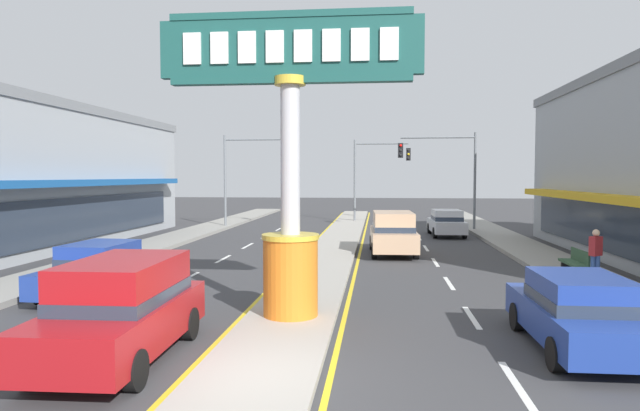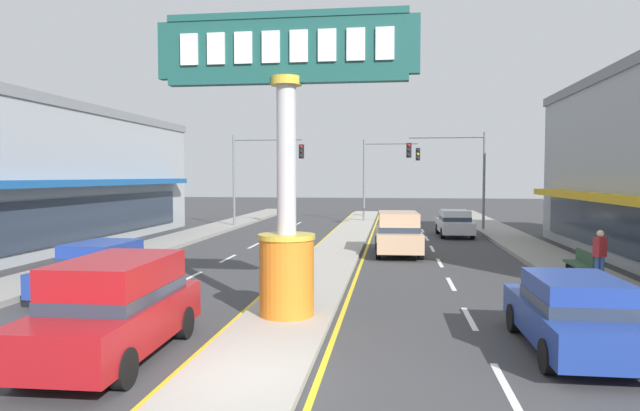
% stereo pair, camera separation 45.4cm
% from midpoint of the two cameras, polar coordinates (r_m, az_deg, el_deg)
% --- Properties ---
extents(ground_plane, '(160.00, 160.00, 0.00)m').
position_cam_midpoint_polar(ground_plane, '(9.91, -6.66, -17.54)').
color(ground_plane, '#3A3A3D').
extents(median_strip, '(2.18, 52.00, 0.14)m').
position_cam_midpoint_polar(median_strip, '(27.30, 2.66, -4.14)').
color(median_strip, '#A39E93').
rests_on(median_strip, ground).
extents(sidewalk_left, '(2.46, 60.00, 0.18)m').
position_cam_midpoint_polar(sidewalk_left, '(27.60, -16.55, -4.15)').
color(sidewalk_left, gray).
rests_on(sidewalk_left, ground).
extents(sidewalk_right, '(2.46, 60.00, 0.18)m').
position_cam_midpoint_polar(sidewalk_right, '(26.08, 22.26, -4.66)').
color(sidewalk_right, gray).
rests_on(sidewalk_right, ground).
extents(lane_markings, '(8.92, 52.00, 0.01)m').
position_cam_midpoint_polar(lane_markings, '(25.98, 2.41, -4.66)').
color(lane_markings, silver).
rests_on(lane_markings, ground).
extents(district_sign, '(6.21, 1.37, 7.17)m').
position_cam_midpoint_polar(district_sign, '(13.20, -2.49, 3.45)').
color(district_sign, orange).
rests_on(district_sign, median_strip).
extents(storefront_left, '(8.23, 25.59, 6.94)m').
position_cam_midpoint_polar(storefront_left, '(30.19, -28.52, 2.65)').
color(storefront_left, '#999EA3').
rests_on(storefront_left, ground).
extents(traffic_light_left_side, '(4.86, 0.46, 6.20)m').
position_cam_midpoint_polar(traffic_light_left_side, '(37.16, -5.89, 4.20)').
color(traffic_light_left_side, slate).
rests_on(traffic_light_left_side, ground).
extents(traffic_light_right_side, '(4.86, 0.46, 6.20)m').
position_cam_midpoint_polar(traffic_light_right_side, '(35.65, 14.06, 4.18)').
color(traffic_light_right_side, slate).
rests_on(traffic_light_right_side, ground).
extents(traffic_light_median_far, '(4.20, 0.46, 6.20)m').
position_cam_midpoint_polar(traffic_light_median_far, '(41.71, 6.92, 3.99)').
color(traffic_light_median_far, slate).
rests_on(traffic_light_median_far, ground).
extents(sedan_near_right_lane, '(1.98, 4.37, 1.53)m').
position_cam_midpoint_polar(sedan_near_right_lane, '(17.59, -20.96, -5.97)').
color(sedan_near_right_lane, navy).
rests_on(sedan_near_right_lane, ground).
extents(sedan_far_right_lane, '(1.92, 4.34, 1.53)m').
position_cam_midpoint_polar(sedan_far_right_lane, '(33.02, 14.03, -1.73)').
color(sedan_far_right_lane, silver).
rests_on(sedan_far_right_lane, ground).
extents(suv_near_left_lane, '(2.11, 4.67, 1.90)m').
position_cam_midpoint_polar(suv_near_left_lane, '(24.79, 8.54, -2.78)').
color(suv_near_left_lane, tan).
rests_on(suv_near_left_lane, ground).
extents(suv_mid_left_lane, '(2.06, 4.65, 1.90)m').
position_cam_midpoint_polar(suv_mid_left_lane, '(11.39, -19.21, -9.79)').
color(suv_mid_left_lane, maroon).
rests_on(suv_mid_left_lane, ground).
extents(sedan_far_left_oncoming, '(1.87, 4.32, 1.53)m').
position_cam_midpoint_polar(sedan_far_left_oncoming, '(12.26, 25.51, -9.95)').
color(sedan_far_left_oncoming, navy).
rests_on(sedan_far_left_oncoming, ground).
extents(street_bench, '(0.48, 1.60, 0.88)m').
position_cam_midpoint_polar(street_bench, '(20.10, 25.71, -5.36)').
color(street_bench, '#2D4C33').
rests_on(street_bench, sidewalk_right).
extents(pedestrian_near_kerb, '(0.45, 0.42, 1.64)m').
position_cam_midpoint_polar(pedestrian_near_kerb, '(19.29, 27.39, -4.37)').
color(pedestrian_near_kerb, '#2D4C8C').
rests_on(pedestrian_near_kerb, sidewalk_right).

